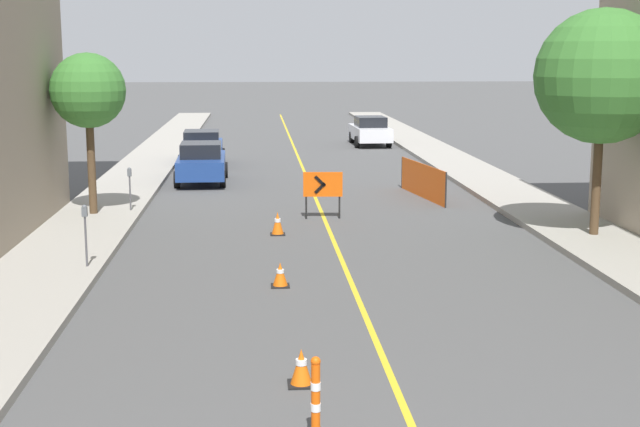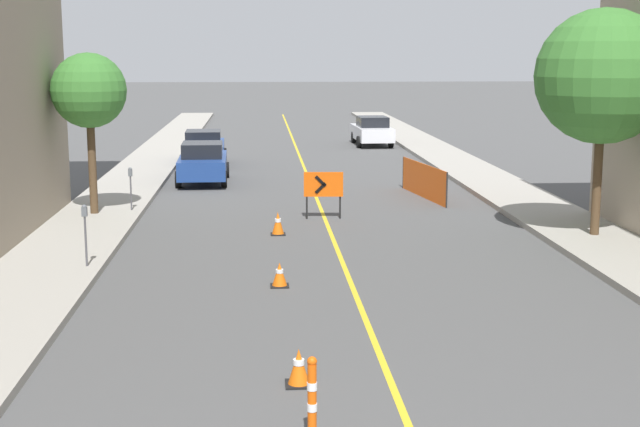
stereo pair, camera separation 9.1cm
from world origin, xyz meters
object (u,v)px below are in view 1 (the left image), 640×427
traffic_cone_third (280,275)px  parked_car_curb_near (202,163)px  parking_meter_far_curb (130,180)px  parked_car_curb_far (370,131)px  delineator_post_front (316,407)px  arrow_barricade_primary (323,186)px  traffic_cone_fourth (278,224)px  street_tree_left_near (88,92)px  traffic_cone_second (301,367)px  parked_car_curb_mid (202,148)px  parking_meter_near_curb (85,223)px  street_tree_right_near (602,77)px

traffic_cone_third → parked_car_curb_near: parked_car_curb_near is taller
parking_meter_far_curb → parked_car_curb_far: bearing=63.7°
delineator_post_front → arrow_barricade_primary: (1.31, 15.90, 0.50)m
traffic_cone_third → parked_car_curb_far: (5.77, 29.50, 0.54)m
parked_car_curb_far → parking_meter_far_curb: (-10.19, -20.59, 0.32)m
traffic_cone_fourth → street_tree_left_near: (-5.56, 2.84, 3.55)m
traffic_cone_second → parked_car_curb_far: size_ratio=0.13×
traffic_cone_third → parked_car_curb_mid: (-2.88, 21.28, 0.54)m
traffic_cone_fourth → arrow_barricade_primary: bearing=58.2°
traffic_cone_fourth → parked_car_curb_far: parked_car_curb_far is taller
arrow_barricade_primary → street_tree_left_near: bearing=179.3°
parked_car_curb_far → parking_meter_near_curb: parking_meter_near_curb is taller
parked_car_curb_near → parking_meter_far_curb: size_ratio=3.22×
traffic_cone_third → arrow_barricade_primary: (1.54, 7.93, 0.75)m
parked_car_curb_near → traffic_cone_second: bearing=-84.1°
delineator_post_front → parked_car_curb_far: size_ratio=0.27×
traffic_cone_second → delineator_post_front: bearing=-87.9°
parked_car_curb_near → parked_car_curb_mid: size_ratio=1.00×
traffic_cone_third → delineator_post_front: size_ratio=0.45×
parked_car_curb_far → street_tree_left_near: 24.07m
parked_car_curb_near → parked_car_curb_far: size_ratio=0.99×
arrow_barricade_primary → parked_car_curb_mid: 14.06m
parked_car_curb_mid → parked_car_curb_far: 11.94m
street_tree_left_near → parked_car_curb_mid: bearing=78.6°
parking_meter_near_curb → street_tree_left_near: size_ratio=0.30×
traffic_cone_fourth → parking_meter_near_curb: (-4.50, -4.11, 0.87)m
traffic_cone_third → parked_car_curb_far: bearing=78.9°
delineator_post_front → parked_car_curb_mid: (-3.11, 29.25, 0.28)m
parking_meter_far_curb → street_tree_left_near: (-1.06, -0.46, 2.75)m
parking_meter_near_curb → delineator_post_front: bearing=-63.9°
parked_car_curb_near → parked_car_curb_far: same height
delineator_post_front → street_tree_right_near: street_tree_right_near is taller
traffic_cone_fourth → delineator_post_front: (0.14, -13.57, 0.20)m
parked_car_curb_far → street_tree_left_near: bearing=-120.3°
traffic_cone_second → street_tree_right_near: (8.48, 10.10, 4.11)m
traffic_cone_fourth → street_tree_right_near: 9.56m
parked_car_curb_near → parked_car_curb_far: (8.37, 13.64, 0.00)m
parked_car_curb_far → street_tree_right_near: bearing=-85.7°
arrow_barricade_primary → parking_meter_near_curb: (-5.95, -6.45, 0.17)m
traffic_cone_second → arrow_barricade_primary: arrow_barricade_primary is taller
traffic_cone_third → parking_meter_near_curb: (-4.41, 1.49, 0.92)m
parked_car_curb_near → parking_meter_far_curb: (-1.81, -6.95, 0.32)m
traffic_cone_third → parked_car_curb_near: bearing=99.3°
delineator_post_front → street_tree_right_near: 15.31m
parked_car_curb_far → street_tree_right_near: street_tree_right_near is taller
delineator_post_front → traffic_cone_second: bearing=92.1°
arrow_barricade_primary → parking_meter_near_curb: parking_meter_near_curb is taller
delineator_post_front → parking_meter_near_curb: parking_meter_near_curb is taller
traffic_cone_fourth → parked_car_curb_far: bearing=76.6°
parking_meter_far_curb → parking_meter_near_curb: bearing=-90.0°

